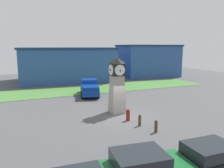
% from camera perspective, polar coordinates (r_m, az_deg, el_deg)
% --- Properties ---
extents(ground_plane, '(71.04, 71.04, 0.00)m').
position_cam_1_polar(ground_plane, '(18.33, 3.20, -8.87)').
color(ground_plane, '#4C4C4F').
extents(clock_tower, '(1.50, 1.52, 4.90)m').
position_cam_1_polar(clock_tower, '(19.26, 1.31, -0.51)').
color(clock_tower, '#9C978C').
rests_on(clock_tower, ground_plane).
extents(bollard_near_tower, '(0.22, 0.22, 0.89)m').
position_cam_1_polar(bollard_near_tower, '(15.57, 11.41, -10.72)').
color(bollard_near_tower, brown).
rests_on(bollard_near_tower, ground_plane).
extents(bollard_mid_row, '(0.22, 0.22, 0.89)m').
position_cam_1_polar(bollard_mid_row, '(16.58, 7.25, -9.32)').
color(bollard_mid_row, brown).
rests_on(bollard_mid_row, ground_plane).
extents(bollard_far_row, '(0.30, 0.30, 0.97)m').
position_cam_1_polar(bollard_far_row, '(17.60, 4.19, -7.99)').
color(bollard_far_row, maroon).
rests_on(bollard_far_row, ground_plane).
extents(car_by_building, '(4.01, 2.03, 1.51)m').
position_cam_1_polar(car_by_building, '(11.57, 24.79, -17.24)').
color(car_by_building, black).
rests_on(car_by_building, ground_plane).
extents(pickup_truck, '(3.12, 5.50, 1.85)m').
position_cam_1_polar(pickup_truck, '(26.49, -5.89, -1.00)').
color(pickup_truck, navy).
rests_on(pickup_truck, ground_plane).
extents(warehouse_blue_far, '(16.20, 11.55, 5.70)m').
position_cam_1_polar(warehouse_blue_far, '(38.81, -11.71, 5.13)').
color(warehouse_blue_far, '#2D5193').
rests_on(warehouse_blue_far, ground_plane).
extents(storefront_low_left, '(11.73, 9.87, 6.19)m').
position_cam_1_polar(storefront_low_left, '(44.91, 9.14, 6.13)').
color(storefront_low_left, '#2D5193').
rests_on(storefront_low_left, ground_plane).
extents(grass_verge_far, '(42.63, 6.66, 0.04)m').
position_cam_1_polar(grass_verge_far, '(29.56, -13.33, -1.88)').
color(grass_verge_far, '#477A38').
rests_on(grass_verge_far, ground_plane).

